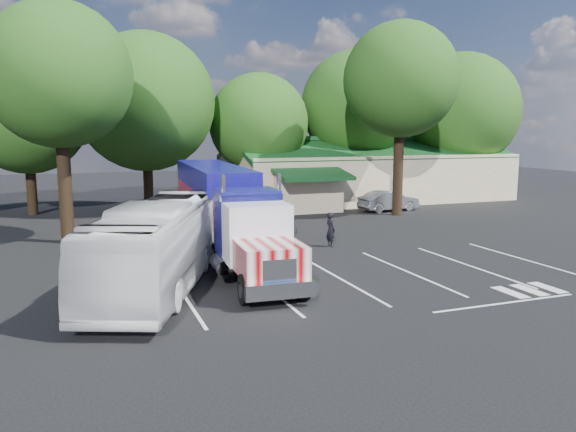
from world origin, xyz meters
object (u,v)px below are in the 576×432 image
object	(u,v)px
woman	(331,230)
silver_sedan	(389,201)
bicycle	(290,225)
semi_truck	(221,200)
tour_bus	(160,244)

from	to	relation	value
woman	silver_sedan	world-z (taller)	woman
woman	bicycle	world-z (taller)	woman
semi_truck	silver_sedan	world-z (taller)	semi_truck
woman	bicycle	distance (m)	4.61
silver_sedan	tour_bus	bearing A→B (deg)	123.08
semi_truck	bicycle	distance (m)	5.64
silver_sedan	bicycle	bearing A→B (deg)	114.78
semi_truck	woman	world-z (taller)	semi_truck
tour_bus	silver_sedan	world-z (taller)	tour_bus
tour_bus	semi_truck	bearing A→B (deg)	80.86
bicycle	silver_sedan	size ratio (longest dim) A/B	0.36
woman	tour_bus	bearing A→B (deg)	108.70
tour_bus	silver_sedan	xyz separation A→B (m)	(19.00, 15.12, -0.89)
woman	silver_sedan	xyz separation A→B (m)	(9.67, 10.50, -0.13)
semi_truck	silver_sedan	distance (m)	17.16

